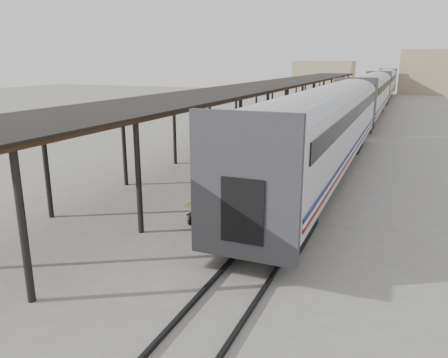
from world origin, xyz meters
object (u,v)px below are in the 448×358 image
baggage_cart (217,204)px  porter (216,179)px  luggage_tug (261,134)px  pedestrian (264,131)px

baggage_cart → porter: 1.36m
luggage_tug → porter: porter is taller
porter → pedestrian: bearing=3.6°
luggage_tug → pedestrian: bearing=117.6°
porter → baggage_cart: bearing=12.6°
baggage_cart → luggage_tug: bearing=112.9°
luggage_tug → porter: 17.45m
luggage_tug → pedestrian: (-0.05, 0.95, 0.10)m
baggage_cart → pedestrian: bearing=112.4°
luggage_tug → porter: (3.78, -16.99, 1.16)m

